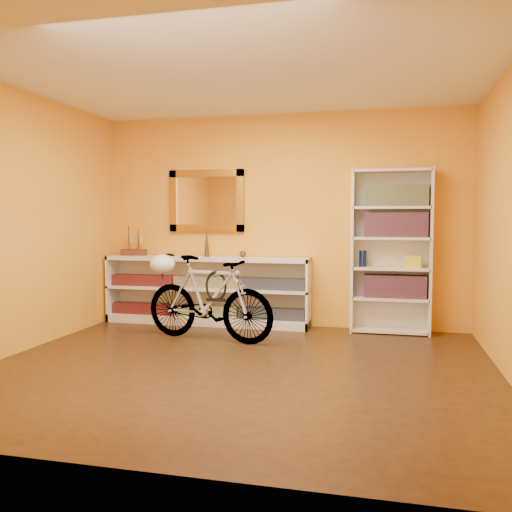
% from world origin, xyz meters
% --- Properties ---
extents(floor, '(4.50, 4.00, 0.01)m').
position_xyz_m(floor, '(0.00, 0.00, -0.01)').
color(floor, black).
rests_on(floor, ground).
extents(ceiling, '(4.50, 4.00, 0.01)m').
position_xyz_m(ceiling, '(0.00, 0.00, 2.60)').
color(ceiling, silver).
rests_on(ceiling, ground).
extents(back_wall, '(4.50, 0.01, 2.60)m').
position_xyz_m(back_wall, '(0.00, 2.00, 1.30)').
color(back_wall, orange).
rests_on(back_wall, ground).
extents(left_wall, '(0.01, 4.00, 2.60)m').
position_xyz_m(left_wall, '(-2.25, 0.00, 1.30)').
color(left_wall, orange).
rests_on(left_wall, ground).
extents(gilt_mirror, '(0.98, 0.06, 0.78)m').
position_xyz_m(gilt_mirror, '(-0.95, 1.97, 1.55)').
color(gilt_mirror, olive).
rests_on(gilt_mirror, back_wall).
extents(wall_socket, '(0.09, 0.02, 0.09)m').
position_xyz_m(wall_socket, '(0.90, 1.99, 0.25)').
color(wall_socket, silver).
rests_on(wall_socket, back_wall).
extents(console_unit, '(2.60, 0.35, 0.85)m').
position_xyz_m(console_unit, '(-0.91, 1.81, 0.42)').
color(console_unit, silver).
rests_on(console_unit, floor).
extents(cd_row_lower, '(2.50, 0.13, 0.14)m').
position_xyz_m(cd_row_lower, '(-0.91, 1.79, 0.17)').
color(cd_row_lower, black).
rests_on(cd_row_lower, console_unit).
extents(cd_row_upper, '(2.50, 0.13, 0.14)m').
position_xyz_m(cd_row_upper, '(-0.91, 1.79, 0.54)').
color(cd_row_upper, navy).
rests_on(cd_row_upper, console_unit).
extents(model_ship, '(0.34, 0.20, 0.38)m').
position_xyz_m(model_ship, '(-1.89, 1.81, 1.04)').
color(model_ship, '#462113').
rests_on(model_ship, console_unit).
extents(toy_car, '(0.00, 0.00, 0.00)m').
position_xyz_m(toy_car, '(-1.39, 1.81, 0.85)').
color(toy_car, black).
rests_on(toy_car, console_unit).
extents(bronze_ornament, '(0.07, 0.07, 0.39)m').
position_xyz_m(bronze_ornament, '(-0.90, 1.81, 1.05)').
color(bronze_ornament, '#52391C').
rests_on(bronze_ornament, console_unit).
extents(decorative_orb, '(0.08, 0.08, 0.08)m').
position_xyz_m(decorative_orb, '(-0.43, 1.81, 0.89)').
color(decorative_orb, '#52391C').
rests_on(decorative_orb, console_unit).
extents(bookcase, '(0.90, 0.30, 1.90)m').
position_xyz_m(bookcase, '(1.33, 1.84, 0.95)').
color(bookcase, silver).
rests_on(bookcase, floor).
extents(book_row_a, '(0.70, 0.22, 0.26)m').
position_xyz_m(book_row_a, '(1.38, 1.84, 0.55)').
color(book_row_a, maroon).
rests_on(book_row_a, bookcase).
extents(book_row_b, '(0.70, 0.22, 0.28)m').
position_xyz_m(book_row_b, '(1.38, 1.84, 1.25)').
color(book_row_b, maroon).
rests_on(book_row_b, bookcase).
extents(book_row_c, '(0.70, 0.22, 0.25)m').
position_xyz_m(book_row_c, '(1.38, 1.84, 1.59)').
color(book_row_c, navy).
rests_on(book_row_c, bookcase).
extents(travel_mug, '(0.08, 0.08, 0.19)m').
position_xyz_m(travel_mug, '(1.01, 1.82, 0.86)').
color(travel_mug, navy).
rests_on(travel_mug, bookcase).
extents(red_tin, '(0.17, 0.17, 0.17)m').
position_xyz_m(red_tin, '(1.13, 1.87, 1.55)').
color(red_tin, '#9B3116').
rests_on(red_tin, bookcase).
extents(yellow_bag, '(0.20, 0.15, 0.14)m').
position_xyz_m(yellow_bag, '(1.58, 1.80, 0.84)').
color(yellow_bag, yellow).
rests_on(yellow_bag, bookcase).
extents(bicycle, '(0.72, 1.62, 0.92)m').
position_xyz_m(bicycle, '(-0.59, 0.97, 0.46)').
color(bicycle, silver).
rests_on(bicycle, floor).
extents(helmet, '(0.29, 0.28, 0.22)m').
position_xyz_m(helmet, '(-1.18, 1.09, 0.81)').
color(helmet, white).
rests_on(helmet, bicycle).
extents(u_lock, '(0.24, 0.03, 0.24)m').
position_xyz_m(u_lock, '(-0.50, 0.95, 0.60)').
color(u_lock, black).
rests_on(u_lock, bicycle).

